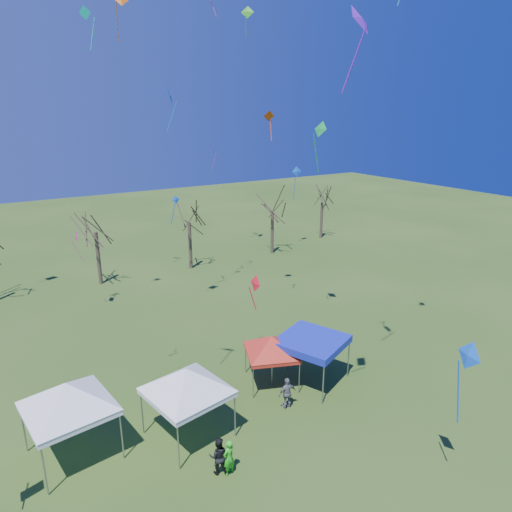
{
  "coord_description": "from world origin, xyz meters",
  "views": [
    {
      "loc": [
        -10.54,
        -14.39,
        14.3
      ],
      "look_at": [
        0.28,
        3.0,
        7.82
      ],
      "focal_mm": 32.0,
      "sensor_mm": 36.0,
      "label": 1
    }
  ],
  "objects_px": {
    "tree_4": "(273,196)",
    "person_dark": "(218,456)",
    "tree_3": "(188,206)",
    "tent_white_mid": "(186,373)",
    "tent_red": "(272,339)",
    "person_green": "(229,457)",
    "tent_blue": "(312,342)",
    "tree_5": "(323,190)",
    "tree_2": "(93,213)",
    "person_grey": "(287,393)",
    "tent_white_west": "(66,388)"
  },
  "relations": [
    {
      "from": "tree_2",
      "to": "tent_white_west",
      "type": "height_order",
      "value": "tree_2"
    },
    {
      "from": "tree_2",
      "to": "person_grey",
      "type": "height_order",
      "value": "tree_2"
    },
    {
      "from": "person_dark",
      "to": "person_green",
      "type": "distance_m",
      "value": 0.43
    },
    {
      "from": "tree_2",
      "to": "tree_3",
      "type": "bearing_deg",
      "value": -2.27
    },
    {
      "from": "tree_3",
      "to": "tent_white_mid",
      "type": "distance_m",
      "value": 24.1
    },
    {
      "from": "tree_3",
      "to": "tent_blue",
      "type": "bearing_deg",
      "value": -96.2
    },
    {
      "from": "tent_white_mid",
      "to": "tent_red",
      "type": "bearing_deg",
      "value": 15.49
    },
    {
      "from": "person_grey",
      "to": "tent_red",
      "type": "bearing_deg",
      "value": -99.77
    },
    {
      "from": "tree_4",
      "to": "tent_red",
      "type": "xyz_separation_m",
      "value": [
        -13.59,
        -20.21,
        -3.4
      ]
    },
    {
      "from": "person_grey",
      "to": "tent_white_mid",
      "type": "bearing_deg",
      "value": -4.24
    },
    {
      "from": "person_grey",
      "to": "tent_white_west",
      "type": "bearing_deg",
      "value": -8.45
    },
    {
      "from": "tent_white_mid",
      "to": "person_grey",
      "type": "height_order",
      "value": "tent_white_mid"
    },
    {
      "from": "person_grey",
      "to": "person_green",
      "type": "xyz_separation_m",
      "value": [
        -4.61,
        -2.32,
        -0.04
      ]
    },
    {
      "from": "tent_red",
      "to": "tent_blue",
      "type": "relative_size",
      "value": 0.8
    },
    {
      "from": "tree_2",
      "to": "person_green",
      "type": "bearing_deg",
      "value": -92.38
    },
    {
      "from": "tree_2",
      "to": "tree_4",
      "type": "relative_size",
      "value": 1.04
    },
    {
      "from": "tree_5",
      "to": "tent_white_west",
      "type": "height_order",
      "value": "tree_5"
    },
    {
      "from": "tent_red",
      "to": "tree_5",
      "type": "bearing_deg",
      "value": 45.41
    },
    {
      "from": "person_dark",
      "to": "person_green",
      "type": "xyz_separation_m",
      "value": [
        0.33,
        -0.28,
        -0.02
      ]
    },
    {
      "from": "tent_red",
      "to": "person_dark",
      "type": "distance_m",
      "value": 7.24
    },
    {
      "from": "tree_3",
      "to": "tree_5",
      "type": "bearing_deg",
      "value": 6.52
    },
    {
      "from": "person_grey",
      "to": "person_green",
      "type": "distance_m",
      "value": 5.16
    },
    {
      "from": "tent_white_west",
      "to": "tent_white_mid",
      "type": "relative_size",
      "value": 1.04
    },
    {
      "from": "tent_white_mid",
      "to": "tent_red",
      "type": "height_order",
      "value": "tent_white_mid"
    },
    {
      "from": "tree_5",
      "to": "person_grey",
      "type": "relative_size",
      "value": 4.42
    },
    {
      "from": "tree_4",
      "to": "tent_blue",
      "type": "xyz_separation_m",
      "value": [
        -11.63,
        -21.18,
        -3.67
      ]
    },
    {
      "from": "tree_2",
      "to": "tree_3",
      "type": "height_order",
      "value": "tree_2"
    },
    {
      "from": "tent_white_mid",
      "to": "person_dark",
      "type": "xyz_separation_m",
      "value": [
        0.1,
        -2.78,
        -2.43
      ]
    },
    {
      "from": "tree_2",
      "to": "tree_5",
      "type": "distance_m",
      "value": 26.15
    },
    {
      "from": "tree_5",
      "to": "person_green",
      "type": "relative_size",
      "value": 4.63
    },
    {
      "from": "tree_5",
      "to": "tent_red",
      "type": "height_order",
      "value": "tree_5"
    },
    {
      "from": "tree_4",
      "to": "person_dark",
      "type": "relative_size",
      "value": 4.76
    },
    {
      "from": "tree_3",
      "to": "tent_white_mid",
      "type": "bearing_deg",
      "value": -114.35
    },
    {
      "from": "person_dark",
      "to": "tent_red",
      "type": "bearing_deg",
      "value": -114.92
    },
    {
      "from": "tent_blue",
      "to": "person_grey",
      "type": "bearing_deg",
      "value": -152.4
    },
    {
      "from": "person_green",
      "to": "person_grey",
      "type": "bearing_deg",
      "value": -172.91
    },
    {
      "from": "tent_white_west",
      "to": "person_grey",
      "type": "height_order",
      "value": "tent_white_west"
    },
    {
      "from": "tree_5",
      "to": "tent_blue",
      "type": "relative_size",
      "value": 1.72
    },
    {
      "from": "tree_3",
      "to": "person_green",
      "type": "relative_size",
      "value": 4.91
    },
    {
      "from": "tent_white_west",
      "to": "person_green",
      "type": "bearing_deg",
      "value": -40.95
    },
    {
      "from": "tree_5",
      "to": "person_grey",
      "type": "distance_m",
      "value": 33.68
    },
    {
      "from": "person_dark",
      "to": "tent_white_mid",
      "type": "bearing_deg",
      "value": -61.15
    },
    {
      "from": "tree_3",
      "to": "tree_5",
      "type": "height_order",
      "value": "tree_3"
    },
    {
      "from": "tree_5",
      "to": "tent_white_mid",
      "type": "xyz_separation_m",
      "value": [
        -27.56,
        -23.83,
        -2.47
      ]
    },
    {
      "from": "tree_2",
      "to": "tent_blue",
      "type": "relative_size",
      "value": 1.89
    },
    {
      "from": "person_dark",
      "to": "tent_blue",
      "type": "bearing_deg",
      "value": -128.88
    },
    {
      "from": "tree_5",
      "to": "tent_white_mid",
      "type": "bearing_deg",
      "value": -139.15
    },
    {
      "from": "tent_blue",
      "to": "person_dark",
      "type": "height_order",
      "value": "tent_blue"
    },
    {
      "from": "tree_2",
      "to": "tent_red",
      "type": "distance_m",
      "value": 21.31
    },
    {
      "from": "tent_blue",
      "to": "tent_white_west",
      "type": "bearing_deg",
      "value": 176.01
    }
  ]
}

